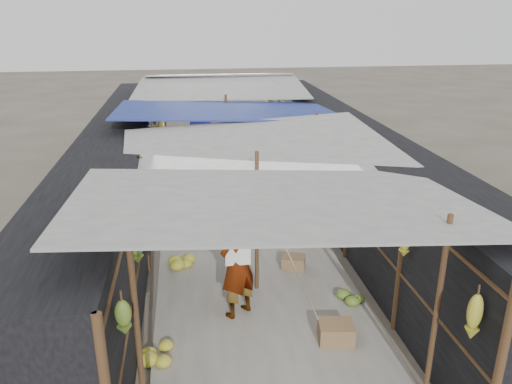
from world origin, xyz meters
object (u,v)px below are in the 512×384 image
vendor_elderly (237,264)px  vendor_seated (248,150)px  black_basin (276,199)px  crate_near (293,262)px  shopper_blue (215,164)px

vendor_elderly → vendor_seated: size_ratio=2.44×
black_basin → vendor_elderly: size_ratio=0.33×
black_basin → vendor_elderly: 5.34m
vendor_elderly → vendor_seated: vendor_elderly is taller
black_basin → vendor_elderly: bearing=-107.4°
crate_near → vendor_seated: size_ratio=0.57×
vendor_elderly → shopper_blue: 5.88m
vendor_elderly → vendor_seated: 9.05m
crate_near → black_basin: (0.32, 3.61, -0.04)m
shopper_blue → vendor_seated: 3.35m
black_basin → vendor_seated: 3.93m
crate_near → vendor_seated: vendor_seated is taller
crate_near → vendor_elderly: (-1.25, -1.42, 0.81)m
shopper_blue → vendor_elderly: bearing=-115.4°
crate_near → vendor_elderly: bearing=-114.2°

